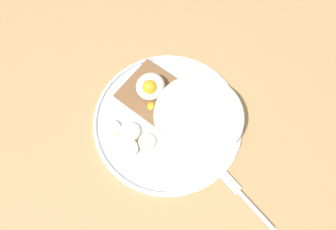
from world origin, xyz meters
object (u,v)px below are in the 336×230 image
(oatmeal_bowl, at_px, (197,120))
(toast_slice, at_px, (151,92))
(knife, at_px, (240,193))
(banana_slice_front, at_px, (129,148))
(poached_egg, at_px, (150,87))
(banana_slice_back, at_px, (129,133))
(banana_slice_right, at_px, (147,142))
(banana_slice_left, at_px, (112,129))

(oatmeal_bowl, height_order, toast_slice, oatmeal_bowl)
(oatmeal_bowl, bearing_deg, knife, -115.89)
(banana_slice_front, bearing_deg, poached_egg, 14.68)
(banana_slice_back, bearing_deg, toast_slice, 8.92)
(banana_slice_back, bearing_deg, banana_slice_right, -86.89)
(banana_slice_right, bearing_deg, knife, -84.75)
(banana_slice_left, bearing_deg, toast_slice, -9.82)
(poached_egg, distance_m, banana_slice_front, 0.11)
(toast_slice, height_order, banana_slice_back, banana_slice_back)
(banana_slice_back, height_order, knife, banana_slice_back)
(oatmeal_bowl, xyz_separation_m, banana_slice_front, (-0.10, 0.07, -0.02))
(banana_slice_left, relative_size, knife, 0.28)
(oatmeal_bowl, height_order, poached_egg, oatmeal_bowl)
(banana_slice_left, bearing_deg, oatmeal_bowl, -53.58)
(toast_slice, bearing_deg, banana_slice_front, -165.10)
(oatmeal_bowl, bearing_deg, banana_slice_back, 130.83)
(banana_slice_front, bearing_deg, knife, -78.11)
(toast_slice, relative_size, banana_slice_right, 2.93)
(oatmeal_bowl, distance_m, poached_egg, 0.10)
(toast_slice, relative_size, knife, 0.74)
(poached_egg, bearing_deg, banana_slice_right, -150.01)
(toast_slice, bearing_deg, banana_slice_right, -150.00)
(toast_slice, distance_m, poached_egg, 0.02)
(toast_slice, height_order, poached_egg, poached_egg)
(banana_slice_left, bearing_deg, knife, -83.09)
(oatmeal_bowl, relative_size, banana_slice_back, 2.91)
(knife, bearing_deg, poached_egg, 73.33)
(poached_egg, xyz_separation_m, banana_slice_front, (-0.11, -0.03, -0.02))
(oatmeal_bowl, distance_m, knife, 0.14)
(banana_slice_front, distance_m, banana_slice_right, 0.03)
(banana_slice_left, bearing_deg, banana_slice_right, -78.71)
(oatmeal_bowl, xyz_separation_m, banana_slice_back, (-0.08, 0.09, -0.02))
(toast_slice, relative_size, banana_slice_back, 2.12)
(banana_slice_left, height_order, knife, banana_slice_left)
(banana_slice_right, xyz_separation_m, knife, (0.02, -0.18, -0.01))
(oatmeal_bowl, bearing_deg, banana_slice_right, 144.31)
(banana_slice_left, distance_m, knife, 0.24)
(toast_slice, height_order, banana_slice_right, banana_slice_right)
(knife, bearing_deg, banana_slice_front, 101.89)
(banana_slice_right, bearing_deg, banana_slice_front, 141.81)
(banana_slice_back, xyz_separation_m, banana_slice_right, (0.00, -0.04, -0.00))
(toast_slice, bearing_deg, poached_egg, -149.32)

